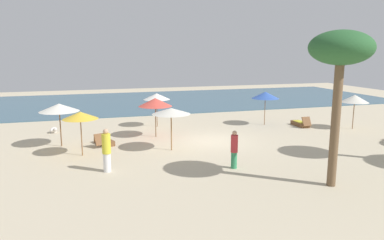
{
  "coord_description": "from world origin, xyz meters",
  "views": [
    {
      "loc": [
        -6.8,
        -19.14,
        5.11
      ],
      "look_at": [
        -0.84,
        0.9,
        1.1
      ],
      "focal_mm": 34.4,
      "sensor_mm": 36.0,
      "label": 1
    }
  ],
  "objects": [
    {
      "name": "umbrella_6",
      "position": [
        -8.07,
        1.21,
        2.1
      ],
      "size": [
        2.07,
        2.07,
        2.32
      ],
      "color": "brown",
      "rests_on": "ground_plane"
    },
    {
      "name": "umbrella_1",
      "position": [
        5.08,
        3.27,
        2.06
      ],
      "size": [
        1.87,
        1.87,
        2.29
      ],
      "color": "brown",
      "rests_on": "ground_plane"
    },
    {
      "name": "person_1",
      "position": [
        -0.64,
        -4.88,
        0.86
      ],
      "size": [
        0.34,
        0.34,
        1.69
      ],
      "color": "#338C59",
      "rests_on": "ground_plane"
    },
    {
      "name": "lounger_1",
      "position": [
        -5.86,
        0.92,
        0.17
      ],
      "size": [
        1.12,
        1.73,
        0.74
      ],
      "color": "brown",
      "rests_on": "ground_plane"
    },
    {
      "name": "umbrella_5",
      "position": [
        10.0,
        0.44,
        2.0
      ],
      "size": [
        1.76,
        1.76,
        2.24
      ],
      "color": "brown",
      "rests_on": "ground_plane"
    },
    {
      "name": "person_0",
      "position": [
        -5.99,
        -3.77,
        0.94
      ],
      "size": [
        0.52,
        0.52,
        1.87
      ],
      "color": "white",
      "rests_on": "ground_plane"
    },
    {
      "name": "palm_2",
      "position": [
        2.1,
        -7.87,
        4.98
      ],
      "size": [
        2.29,
        2.29,
        5.81
      ],
      "color": "brown",
      "rests_on": "ground_plane"
    },
    {
      "name": "ocean_water",
      "position": [
        0.0,
        17.0,
        0.03
      ],
      "size": [
        48.0,
        16.0,
        0.06
      ],
      "primitive_type": "cube",
      "color": "#3D6075",
      "rests_on": "ground_plane"
    },
    {
      "name": "dog",
      "position": [
        -8.7,
        4.82,
        0.19
      ],
      "size": [
        0.57,
        0.78,
        0.36
      ],
      "color": "silver",
      "rests_on": "ground_plane"
    },
    {
      "name": "umbrella_4",
      "position": [
        -2.58,
        -1.23,
        2.04
      ],
      "size": [
        1.95,
        1.95,
        2.21
      ],
      "color": "olive",
      "rests_on": "ground_plane"
    },
    {
      "name": "ground_plane",
      "position": [
        0.0,
        0.0,
        0.0
      ],
      "size": [
        60.0,
        60.0,
        0.0
      ],
      "primitive_type": "plane",
      "color": "beige"
    },
    {
      "name": "umbrella_2",
      "position": [
        -2.13,
        4.8,
        2.05
      ],
      "size": [
        1.77,
        1.77,
        2.25
      ],
      "color": "brown",
      "rests_on": "ground_plane"
    },
    {
      "name": "umbrella_0",
      "position": [
        -7.0,
        -0.94,
        2.0
      ],
      "size": [
        1.7,
        1.7,
        2.18
      ],
      "color": "brown",
      "rests_on": "ground_plane"
    },
    {
      "name": "umbrella_3",
      "position": [
        -2.79,
        1.91,
        2.08
      ],
      "size": [
        1.98,
        1.98,
        2.33
      ],
      "color": "brown",
      "rests_on": "ground_plane"
    },
    {
      "name": "lounger_0",
      "position": [
        7.24,
        2.16,
        0.18
      ],
      "size": [
        0.63,
        1.65,
        0.74
      ],
      "color": "brown",
      "rests_on": "ground_plane"
    }
  ]
}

